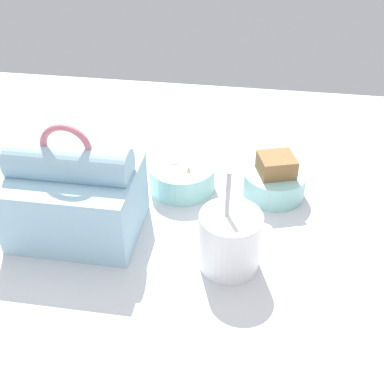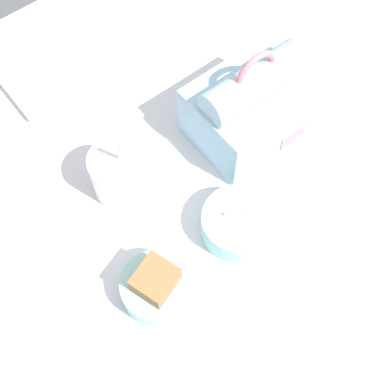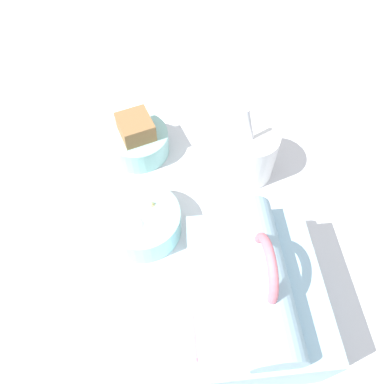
{
  "view_description": "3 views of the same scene",
  "coord_description": "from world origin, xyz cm",
  "px_view_note": "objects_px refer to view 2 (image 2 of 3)",
  "views": [
    {
      "loc": [
        -7.32,
        59.56,
        53.19
      ],
      "look_at": [
        2.18,
        -2.22,
        7.0
      ],
      "focal_mm": 45.0,
      "sensor_mm": 36.0,
      "label": 1
    },
    {
      "loc": [
        -22.22,
        -32.88,
        81.53
      ],
      "look_at": [
        2.18,
        -2.22,
        7.0
      ],
      "focal_mm": 50.0,
      "sensor_mm": 36.0,
      "label": 2
    },
    {
      "loc": [
        33.88,
        -5.32,
        54.57
      ],
      "look_at": [
        2.18,
        -2.22,
        7.0
      ],
      "focal_mm": 35.0,
      "sensor_mm": 36.0,
      "label": 3
    }
  ],
  "objects_px": {
    "lunch_bag": "(250,105)",
    "keyboard": "(95,48)",
    "bento_bowl_sandwich": "(157,287)",
    "bento_bowl_snacks": "(238,223)",
    "soup_cup": "(119,173)"
  },
  "relations": [
    {
      "from": "bento_bowl_sandwich",
      "to": "bento_bowl_snacks",
      "type": "relative_size",
      "value": 0.92
    },
    {
      "from": "lunch_bag",
      "to": "keyboard",
      "type": "bearing_deg",
      "value": 109.32
    },
    {
      "from": "keyboard",
      "to": "soup_cup",
      "type": "relative_size",
      "value": 2.45
    },
    {
      "from": "bento_bowl_sandwich",
      "to": "bento_bowl_snacks",
      "type": "bearing_deg",
      "value": 1.68
    },
    {
      "from": "keyboard",
      "to": "bento_bowl_sandwich",
      "type": "relative_size",
      "value": 3.46
    },
    {
      "from": "lunch_bag",
      "to": "bento_bowl_sandwich",
      "type": "distance_m",
      "value": 0.34
    },
    {
      "from": "lunch_bag",
      "to": "bento_bowl_sandwich",
      "type": "height_order",
      "value": "lunch_bag"
    },
    {
      "from": "lunch_bag",
      "to": "soup_cup",
      "type": "bearing_deg",
      "value": 170.37
    },
    {
      "from": "bento_bowl_sandwich",
      "to": "lunch_bag",
      "type": "bearing_deg",
      "value": 25.01
    },
    {
      "from": "soup_cup",
      "to": "keyboard",
      "type": "bearing_deg",
      "value": 64.61
    },
    {
      "from": "bento_bowl_sandwich",
      "to": "keyboard",
      "type": "bearing_deg",
      "value": 67.19
    },
    {
      "from": "keyboard",
      "to": "bento_bowl_snacks",
      "type": "relative_size",
      "value": 3.17
    },
    {
      "from": "soup_cup",
      "to": "lunch_bag",
      "type": "bearing_deg",
      "value": -9.63
    },
    {
      "from": "bento_bowl_snacks",
      "to": "soup_cup",
      "type": "bearing_deg",
      "value": 119.21
    },
    {
      "from": "lunch_bag",
      "to": "soup_cup",
      "type": "relative_size",
      "value": 1.28
    }
  ]
}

